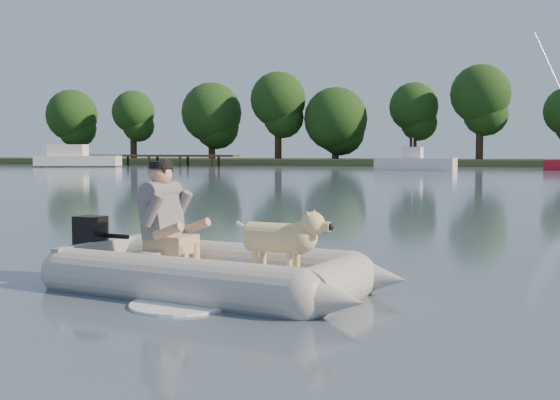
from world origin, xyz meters
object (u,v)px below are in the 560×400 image
(dock, at_px, (143,160))
(cabin_cruiser, at_px, (78,156))
(man, at_px, (163,211))
(dog, at_px, (276,243))
(motorboat, at_px, (416,155))
(dinghy, at_px, (216,232))

(dock, distance_m, cabin_cruiser, 5.97)
(dock, bearing_deg, cabin_cruiser, -132.65)
(dock, relative_size, man, 16.55)
(dock, relative_size, cabin_cruiser, 2.43)
(dog, bearing_deg, dock, 129.90)
(man, distance_m, motorboat, 44.33)
(dinghy, bearing_deg, motorboat, 104.15)
(dinghy, bearing_deg, cabin_cruiser, 135.03)
(dog, distance_m, cabin_cruiser, 56.95)
(cabin_cruiser, xyz_separation_m, motorboat, (29.11, -3.19, 0.15))
(dog, bearing_deg, dinghy, -175.43)
(dog, distance_m, motorboat, 44.66)
(man, bearing_deg, dog, -0.00)
(cabin_cruiser, bearing_deg, dinghy, -72.45)
(man, xyz_separation_m, cabin_cruiser, (-29.62, 47.52, 0.18))
(dinghy, xyz_separation_m, dog, (0.65, -0.09, -0.08))
(dinghy, bearing_deg, dog, 4.57)
(dinghy, bearing_deg, dock, 129.38)
(dock, xyz_separation_m, motorboat, (25.07, -7.57, 0.60))
(dock, bearing_deg, motorboat, -16.80)
(cabin_cruiser, relative_size, motorboat, 1.27)
(dinghy, bearing_deg, man, 175.76)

